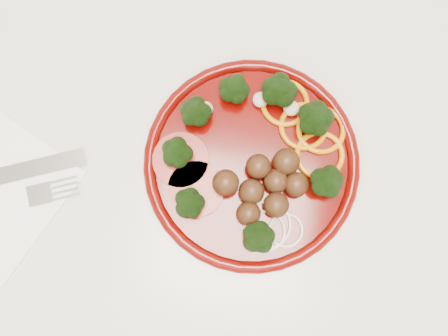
# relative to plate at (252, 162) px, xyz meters

# --- Properties ---
(counter) EXTENTS (2.40, 0.60, 0.90)m
(counter) POSITION_rel_plate_xyz_m (-0.26, -0.02, -0.47)
(counter) COLOR beige
(counter) RESTS_ON ground
(plate) EXTENTS (0.24, 0.24, 0.05)m
(plate) POSITION_rel_plate_xyz_m (0.00, 0.00, 0.00)
(plate) COLOR #4B0402
(plate) RESTS_ON counter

